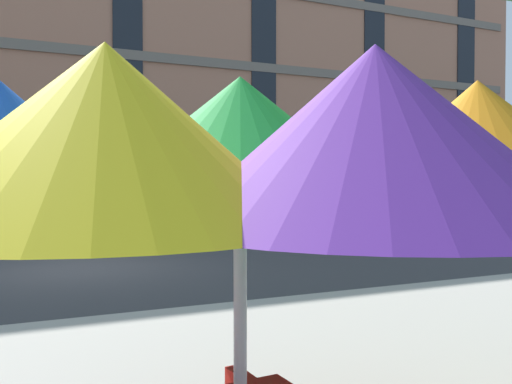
% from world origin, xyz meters
% --- Properties ---
extents(ground_plane, '(120.00, 120.00, 0.00)m').
position_xyz_m(ground_plane, '(0.00, 0.00, 0.00)').
color(ground_plane, '#38383A').
extents(sidewalk_far, '(56.00, 3.60, 0.12)m').
position_xyz_m(sidewalk_far, '(0.00, 6.80, 0.06)').
color(sidewalk_far, '#9E998E').
rests_on(sidewalk_far, ground).
extents(apartment_building, '(44.66, 12.08, 12.80)m').
position_xyz_m(apartment_building, '(0.00, 14.99, 6.40)').
color(apartment_building, '#A87056').
rests_on(apartment_building, ground).
extents(sedan_silver_midblock, '(4.40, 1.98, 1.78)m').
position_xyz_m(sedan_silver_midblock, '(5.04, 3.70, 0.95)').
color(sedan_silver_midblock, '#A8AAB2').
rests_on(sedan_silver_midblock, ground).
extents(pickup_silver, '(5.10, 2.12, 2.20)m').
position_xyz_m(pickup_silver, '(12.46, 3.70, 1.03)').
color(pickup_silver, '#A8AAB2').
rests_on(pickup_silver, ground).
extents(patio_umbrella, '(3.11, 3.11, 2.24)m').
position_xyz_m(patio_umbrella, '(-0.21, -9.00, 1.91)').
color(patio_umbrella, silver).
rests_on(patio_umbrella, ground).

